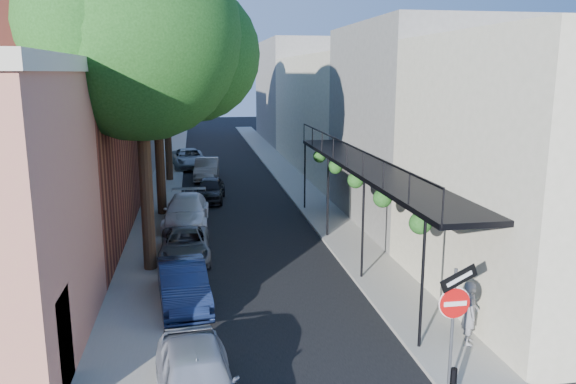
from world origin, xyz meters
name	(u,v)px	position (x,y,z in m)	size (l,w,h in m)	color
road_surface	(226,172)	(0.00, 30.00, 0.01)	(6.00, 64.00, 0.01)	black
sidewalk_left	(169,172)	(-4.00, 30.00, 0.06)	(2.00, 64.00, 0.12)	gray
sidewalk_right	(282,169)	(4.00, 30.00, 0.06)	(2.00, 64.00, 0.12)	gray
buildings_left	(80,103)	(-9.30, 28.76, 4.94)	(10.10, 59.10, 12.00)	#C17163
buildings_right	(353,108)	(8.99, 29.49, 4.42)	(9.80, 55.00, 10.00)	beige
sign_post	(455,308)	(3.16, 0.97, 2.04)	(0.89, 0.17, 2.99)	#595B60
oak_near	(153,41)	(-3.37, 10.26, 7.88)	(7.48, 6.80, 11.42)	#311D13
oak_mid	(164,69)	(-3.42, 18.23, 7.06)	(6.60, 6.00, 10.20)	#311D13
oak_far	(172,50)	(-3.35, 27.27, 8.26)	(7.70, 7.00, 11.90)	#311D13
parked_car_a	(197,381)	(-2.24, 1.30, 0.69)	(1.62, 4.04, 1.38)	#979BA7
parked_car_b	(183,284)	(-2.60, 6.87, 0.65)	(1.38, 3.96, 1.30)	#152042
parked_car_c	(185,245)	(-2.60, 11.15, 0.55)	(1.84, 3.99, 1.11)	#5B5D63
parked_car_d	(186,211)	(-2.60, 15.84, 0.69)	(1.95, 4.79, 1.39)	white
parked_car_e	(210,190)	(-1.40, 20.85, 0.64)	(1.51, 3.76, 1.28)	black
parked_car_f	(207,169)	(-1.41, 27.20, 0.70)	(1.48, 4.24, 1.40)	gray
parked_car_g	(189,158)	(-2.60, 32.12, 0.69)	(2.30, 4.99, 1.39)	gray
pedestrian	(470,313)	(4.60, 2.95, 0.95)	(0.60, 0.40, 1.66)	slate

